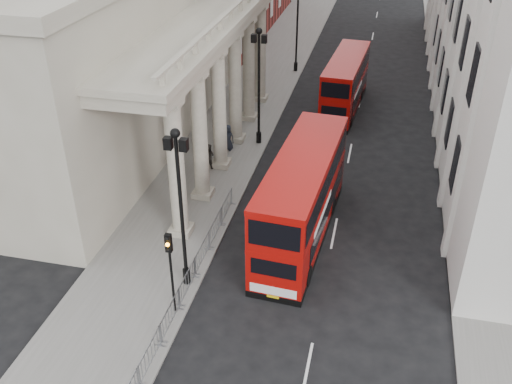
% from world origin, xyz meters
% --- Properties ---
extents(ground, '(260.00, 260.00, 0.00)m').
position_xyz_m(ground, '(0.00, 0.00, 0.00)').
color(ground, black).
rests_on(ground, ground).
extents(sidewalk_west, '(6.00, 140.00, 0.12)m').
position_xyz_m(sidewalk_west, '(-3.00, 30.00, 0.06)').
color(sidewalk_west, slate).
rests_on(sidewalk_west, ground).
extents(sidewalk_east, '(3.00, 140.00, 0.12)m').
position_xyz_m(sidewalk_east, '(13.50, 30.00, 0.06)').
color(sidewalk_east, slate).
rests_on(sidewalk_east, ground).
extents(kerb, '(0.20, 140.00, 0.14)m').
position_xyz_m(kerb, '(-0.05, 30.00, 0.07)').
color(kerb, slate).
rests_on(kerb, ground).
extents(portico_building, '(9.00, 28.00, 12.00)m').
position_xyz_m(portico_building, '(-10.50, 18.00, 6.00)').
color(portico_building, gray).
rests_on(portico_building, ground).
extents(lamp_post_south, '(1.05, 0.44, 8.32)m').
position_xyz_m(lamp_post_south, '(-0.60, 4.00, 4.91)').
color(lamp_post_south, black).
rests_on(lamp_post_south, sidewalk_west).
extents(lamp_post_mid, '(1.05, 0.44, 8.32)m').
position_xyz_m(lamp_post_mid, '(-0.60, 20.00, 4.91)').
color(lamp_post_mid, black).
rests_on(lamp_post_mid, sidewalk_west).
extents(lamp_post_north, '(1.05, 0.44, 8.32)m').
position_xyz_m(lamp_post_north, '(-0.60, 36.00, 4.91)').
color(lamp_post_north, black).
rests_on(lamp_post_north, sidewalk_west).
extents(traffic_light, '(0.28, 0.33, 4.30)m').
position_xyz_m(traffic_light, '(-0.50, 1.98, 3.11)').
color(traffic_light, black).
rests_on(traffic_light, sidewalk_west).
extents(crowd_barriers, '(0.50, 18.75, 1.10)m').
position_xyz_m(crowd_barriers, '(-0.35, 2.23, 0.67)').
color(crowd_barriers, gray).
rests_on(crowd_barriers, sidewalk_west).
extents(bus_near, '(3.53, 11.58, 4.93)m').
position_xyz_m(bus_near, '(4.18, 9.34, 2.58)').
color(bus_near, '#9E0A07').
rests_on(bus_near, ground).
extents(bus_far, '(3.11, 10.13, 4.31)m').
position_xyz_m(bus_far, '(4.75, 28.02, 2.25)').
color(bus_far, '#940A06').
rests_on(bus_far, ground).
extents(pedestrian_a, '(0.67, 0.58, 1.56)m').
position_xyz_m(pedestrian_a, '(-4.35, 13.83, 0.90)').
color(pedestrian_a, black).
rests_on(pedestrian_a, sidewalk_west).
extents(pedestrian_b, '(0.97, 0.83, 1.72)m').
position_xyz_m(pedestrian_b, '(-3.00, 15.58, 0.98)').
color(pedestrian_b, black).
rests_on(pedestrian_b, sidewalk_west).
extents(pedestrian_c, '(0.97, 0.67, 1.89)m').
position_xyz_m(pedestrian_c, '(-2.47, 18.40, 1.07)').
color(pedestrian_c, black).
rests_on(pedestrian_c, sidewalk_west).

